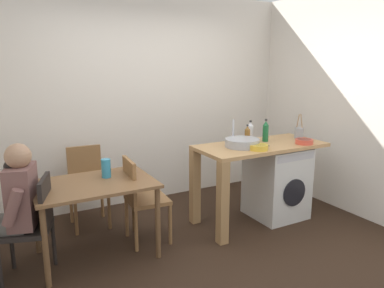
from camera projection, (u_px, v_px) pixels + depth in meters
name	position (u px, v px, depth m)	size (l,w,h in m)	color
ground_plane	(207.00, 255.00, 3.61)	(5.46, 5.46, 0.00)	black
wall_back	(139.00, 100.00, 4.82)	(4.60, 0.10, 2.70)	silver
wall_counter_side	(366.00, 105.00, 4.32)	(0.10, 3.80, 2.70)	silver
dining_table	(94.00, 192.00, 3.48)	(1.10, 0.76, 0.74)	brown
chair_person_seat	(34.00, 222.00, 3.15)	(0.50, 0.50, 0.90)	black
chair_opposite	(140.00, 195.00, 3.78)	(0.43, 0.43, 0.90)	olive
chair_spare_by_wall	(87.00, 181.00, 4.22)	(0.42, 0.42, 0.90)	olive
seated_person	(12.00, 206.00, 3.08)	(0.56, 0.54, 1.20)	#595651
kitchen_counter	(245.00, 160.00, 4.17)	(1.50, 0.68, 0.92)	tan
washing_machine	(276.00, 182.00, 4.46)	(0.60, 0.61, 0.86)	silver
sink_basin	(242.00, 143.00, 4.10)	(0.38, 0.38, 0.09)	#9EA0A5
tap	(233.00, 132.00, 4.23)	(0.02, 0.02, 0.28)	#B2B2B7
bottle_tall_green	(247.00, 134.00, 4.31)	(0.06, 0.06, 0.21)	brown
bottle_squat_brown	(250.00, 131.00, 4.47)	(0.07, 0.07, 0.23)	silver
bottle_clear_small	(266.00, 131.00, 4.35)	(0.07, 0.07, 0.27)	#19592D
mixing_bowl	(258.00, 147.00, 3.96)	(0.21, 0.21, 0.06)	gold
utensil_crock	(299.00, 133.00, 4.55)	(0.11, 0.11, 0.30)	gray
colander	(304.00, 141.00, 4.24)	(0.20, 0.20, 0.06)	#D84C38
vase	(106.00, 168.00, 3.59)	(0.09, 0.09, 0.18)	teal
scissors	(263.00, 146.00, 4.12)	(0.15, 0.06, 0.01)	#B2B2B7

